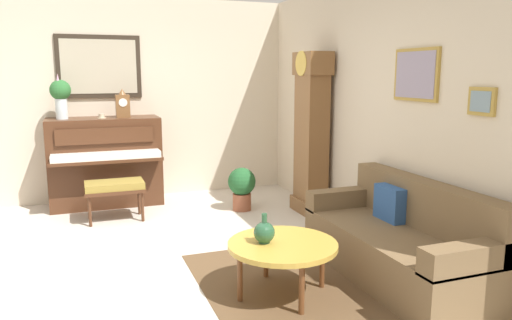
# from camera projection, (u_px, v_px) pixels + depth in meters

# --- Properties ---
(ground_plane) EXTENTS (6.40, 6.00, 0.10)m
(ground_plane) POSITION_uv_depth(u_px,v_px,m) (154.00, 265.00, 4.67)
(ground_plane) COLOR beige
(wall_left) EXTENTS (0.13, 4.90, 2.80)m
(wall_left) POSITION_uv_depth(u_px,v_px,m) (121.00, 99.00, 6.81)
(wall_left) COLOR beige
(wall_left) RESTS_ON ground_plane
(wall_back) EXTENTS (5.30, 0.13, 2.80)m
(wall_back) POSITION_uv_depth(u_px,v_px,m) (374.00, 107.00, 5.23)
(wall_back) COLOR beige
(wall_back) RESTS_ON ground_plane
(area_rug) EXTENTS (2.10, 1.50, 0.01)m
(area_rug) POSITION_uv_depth(u_px,v_px,m) (297.00, 288.00, 4.05)
(area_rug) COLOR brown
(area_rug) RESTS_ON ground_plane
(piano) EXTENTS (0.87, 1.44, 1.18)m
(piano) POSITION_uv_depth(u_px,v_px,m) (106.00, 161.00, 6.52)
(piano) COLOR #4C2B19
(piano) RESTS_ON ground_plane
(piano_bench) EXTENTS (0.42, 0.70, 0.48)m
(piano_bench) POSITION_uv_depth(u_px,v_px,m) (115.00, 188.00, 5.85)
(piano_bench) COLOR #4C2B19
(piano_bench) RESTS_ON ground_plane
(grandfather_clock) EXTENTS (0.52, 0.34, 2.03)m
(grandfather_clock) POSITION_uv_depth(u_px,v_px,m) (311.00, 138.00, 6.12)
(grandfather_clock) COLOR brown
(grandfather_clock) RESTS_ON ground_plane
(couch) EXTENTS (1.90, 0.80, 0.84)m
(couch) POSITION_uv_depth(u_px,v_px,m) (400.00, 242.00, 4.24)
(couch) COLOR brown
(couch) RESTS_ON ground_plane
(coffee_table) EXTENTS (0.88, 0.88, 0.44)m
(coffee_table) POSITION_uv_depth(u_px,v_px,m) (283.00, 246.00, 3.88)
(coffee_table) COLOR gold
(coffee_table) RESTS_ON ground_plane
(mantel_clock) EXTENTS (0.13, 0.18, 0.38)m
(mantel_clock) POSITION_uv_depth(u_px,v_px,m) (123.00, 104.00, 6.47)
(mantel_clock) COLOR brown
(mantel_clock) RESTS_ON piano
(flower_vase) EXTENTS (0.26, 0.26, 0.58)m
(flower_vase) POSITION_uv_depth(u_px,v_px,m) (61.00, 94.00, 6.19)
(flower_vase) COLOR silver
(flower_vase) RESTS_ON piano
(teacup) EXTENTS (0.12, 0.12, 0.06)m
(teacup) POSITION_uv_depth(u_px,v_px,m) (102.00, 116.00, 6.35)
(teacup) COLOR beige
(teacup) RESTS_ON piano
(green_jug) EXTENTS (0.17, 0.17, 0.24)m
(green_jug) POSITION_uv_depth(u_px,v_px,m) (264.00, 232.00, 3.85)
(green_jug) COLOR #234C33
(green_jug) RESTS_ON coffee_table
(potted_plant) EXTENTS (0.36, 0.36, 0.56)m
(potted_plant) POSITION_uv_depth(u_px,v_px,m) (242.00, 186.00, 6.31)
(potted_plant) COLOR #935138
(potted_plant) RESTS_ON ground_plane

